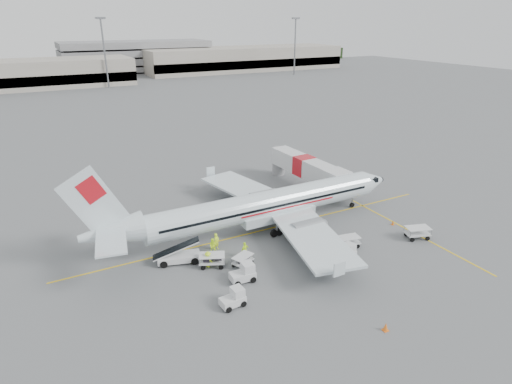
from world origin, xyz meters
TOP-DOWN VIEW (x-y plane):
  - ground at (0.00, 0.00)m, footprint 360.00×360.00m
  - stripe_lead at (0.00, 0.00)m, footprint 44.00×0.20m
  - stripe_cross at (14.00, -8.00)m, footprint 0.20×20.00m
  - terminal_east at (70.00, 145.00)m, footprint 90.00×26.00m
  - parking_garage at (25.00, 160.00)m, footprint 62.00×24.00m
  - treeline at (0.00, 175.00)m, footprint 300.00×3.00m
  - mast_center at (5.00, 118.00)m, footprint 3.20×1.20m
  - mast_east at (80.00, 118.00)m, footprint 3.20×1.20m
  - aircraft at (0.44, 0.24)m, footprint 35.79×28.06m
  - jet_bridge at (11.07, 8.82)m, footprint 3.90×16.72m
  - belt_loader at (-10.49, -2.00)m, footprint 5.66×3.41m
  - tug_fore at (3.84, -9.19)m, footprint 2.22×1.57m
  - tug_mid at (-6.57, -7.77)m, footprint 2.26×1.36m
  - tug_aft at (-8.86, -10.57)m, footprint 2.10×1.31m
  - cart_loaded_a at (-8.00, -4.22)m, footprint 2.76×2.27m
  - cart_loaded_b at (-5.40, -5.48)m, footprint 2.36×1.96m
  - cart_empty_a at (5.70, -7.33)m, footprint 2.41×1.68m
  - cart_empty_b at (13.30, -9.33)m, footprint 2.82×2.17m
  - cone_nose at (13.43, -5.74)m, footprint 0.34×0.34m
  - cone_port at (4.75, 9.08)m, footprint 0.38×0.38m
  - cone_stbd at (-0.06, -18.63)m, footprint 0.43×0.43m
  - crew_a at (-6.37, -1.50)m, footprint 0.77×0.67m
  - crew_b at (-6.95, -1.99)m, footprint 0.98×0.93m
  - crew_c at (-8.37, -4.17)m, footprint 1.04×1.20m
  - crew_d at (-4.53, -4.19)m, footprint 1.04×0.71m

SIDE VIEW (x-z plane):
  - ground at x=0.00m, z-range 0.00..0.00m
  - stripe_lead at x=0.00m, z-range 0.00..0.01m
  - stripe_cross at x=14.00m, z-range 0.00..0.01m
  - cone_nose at x=13.43m, z-range 0.00..0.55m
  - cone_port at x=4.75m, z-range 0.00..0.62m
  - cone_stbd at x=-0.06m, z-range 0.00..0.70m
  - cart_loaded_b at x=-5.40m, z-range 0.00..1.07m
  - cart_empty_a at x=5.70m, z-range 0.00..1.16m
  - cart_loaded_a at x=-8.00m, z-range 0.00..1.25m
  - cart_empty_b at x=13.30m, z-range 0.00..1.30m
  - tug_aft at x=-8.86m, z-range 0.00..1.56m
  - tug_fore at x=3.84m, z-range 0.00..1.56m
  - crew_b at x=-6.95m, z-range 0.00..1.59m
  - crew_c at x=-8.37m, z-range 0.00..1.61m
  - crew_d at x=-4.53m, z-range 0.00..1.63m
  - tug_mid at x=-6.57m, z-range 0.00..1.70m
  - crew_a at x=-6.37m, z-range 0.00..1.79m
  - belt_loader at x=-10.49m, z-range 0.00..2.88m
  - jet_bridge at x=11.07m, z-range 0.00..4.36m
  - treeline at x=0.00m, z-range 0.00..6.00m
  - aircraft at x=0.44m, z-range 0.00..9.86m
  - terminal_east at x=70.00m, z-range 0.00..10.00m
  - parking_garage at x=25.00m, z-range 0.00..14.00m
  - mast_center at x=5.00m, z-range 0.00..22.00m
  - mast_east at x=80.00m, z-range 0.00..22.00m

